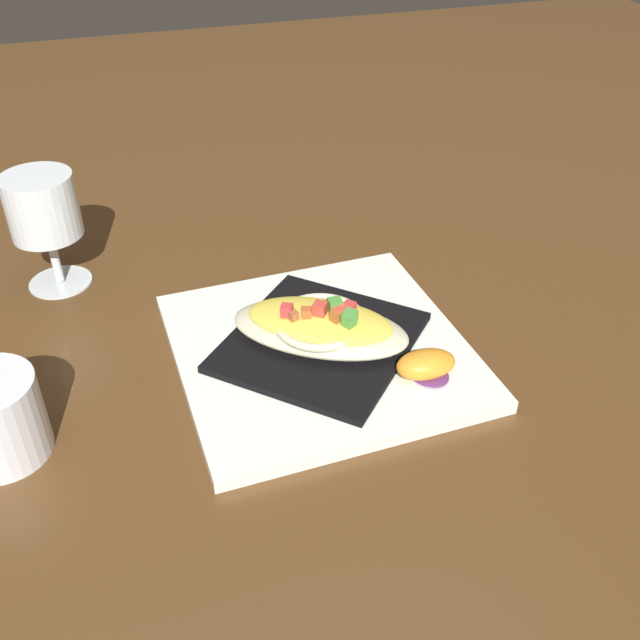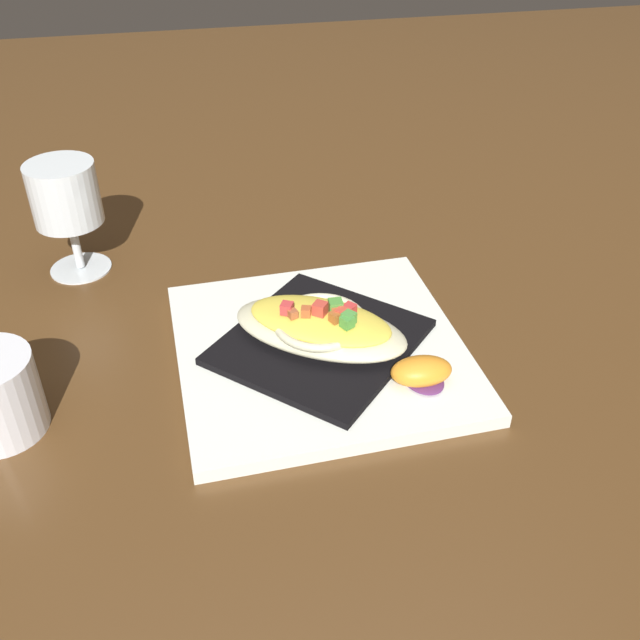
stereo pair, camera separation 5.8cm
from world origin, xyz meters
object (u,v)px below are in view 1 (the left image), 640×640
Objects in this scene: gratin_dish at (320,325)px; stemmed_glass at (43,213)px; square_plate at (320,350)px; orange_garnish at (426,365)px.

stemmed_glass is at bearing 47.93° from gratin_dish.
orange_garnish reaches higher than square_plate.
orange_garnish is 0.44m from stemmed_glass.
gratin_dish is at bearing -131.80° from square_plate.
square_plate is 0.34m from stemmed_glass.
stemmed_glass is at bearing 47.68° from orange_garnish.
gratin_dish reaches higher than orange_garnish.
orange_garnish is (-0.07, -0.08, -0.01)m from gratin_dish.
stemmed_glass is at bearing 47.93° from square_plate.
stemmed_glass is (0.29, 0.32, 0.06)m from orange_garnish.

